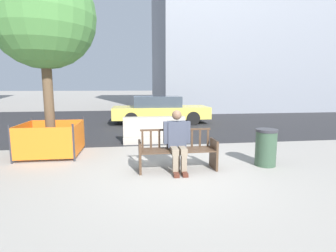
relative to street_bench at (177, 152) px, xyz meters
name	(u,v)px	position (x,y,z in m)	size (l,w,h in m)	color
ground_plane	(173,174)	(-0.14, -0.30, -0.40)	(200.00, 200.00, 0.00)	gray
street_asphalt	(147,120)	(-0.14, 8.40, -0.39)	(120.00, 12.00, 0.01)	#28282B
street_bench	(177,152)	(0.00, 0.00, 0.00)	(1.69, 0.53, 0.88)	#473323
seated_person	(177,139)	(-0.01, -0.06, 0.29)	(0.58, 0.72, 1.31)	#383D4C
jersey_barrier_centre	(154,132)	(-0.25, 2.90, -0.06)	(2.01, 0.70, 0.84)	#9E998E
street_tree	(43,17)	(-3.11, 1.69, 3.13)	(2.60, 2.60, 4.85)	brown
construction_fence	(51,138)	(-3.11, 1.69, 0.07)	(1.49, 1.49, 0.93)	#2D2D33
car_taxi_near	(160,110)	(0.41, 7.38, 0.28)	(4.68, 2.02, 1.33)	#DBC64C
trash_bin	(266,147)	(2.07, 0.01, 0.03)	(0.49, 0.49, 0.85)	#334C38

